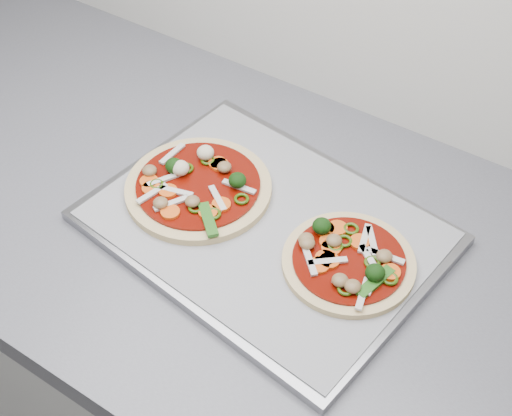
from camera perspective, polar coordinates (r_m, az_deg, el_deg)
The scene contains 5 objects.
base_cabinet at distance 1.60m, azimuth -18.92°, elevation -3.94°, with size 3.60×0.60×0.86m, color silver.
baking_tray at distance 0.93m, azimuth 0.71°, elevation -1.58°, with size 0.43×0.32×0.01m, color gray.
parchment at distance 0.92m, azimuth 0.72°, elevation -1.24°, with size 0.41×0.30×0.00m, color gray.
pizza_left at distance 0.96m, azimuth -4.71°, elevation 1.76°, with size 0.25×0.25×0.03m.
pizza_right at distance 0.87m, azimuth 7.35°, elevation -4.16°, with size 0.21×0.21×0.03m.
Camera 1 is at (0.96, 0.78, 1.59)m, focal length 50.00 mm.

